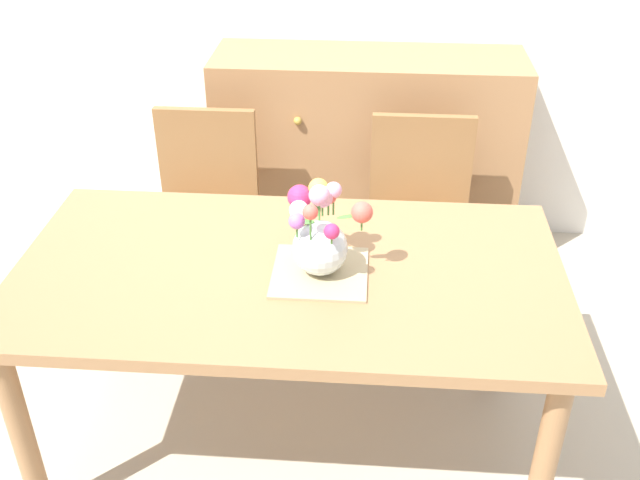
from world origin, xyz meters
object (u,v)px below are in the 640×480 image
object	(u,v)px
flower_vase	(320,233)
chair_right	(419,211)
chair_left	(205,203)
dining_table	(289,291)
dresser	(366,158)

from	to	relation	value
flower_vase	chair_right	bearing A→B (deg)	66.41
chair_left	chair_right	bearing A→B (deg)	-180.00
dining_table	chair_right	bearing A→B (deg)	60.70
dresser	chair_right	bearing A→B (deg)	-66.17
chair_left	flower_vase	world-z (taller)	flower_vase
chair_left	dresser	size ratio (longest dim) A/B	0.64
dining_table	flower_vase	world-z (taller)	flower_vase
dresser	flower_vase	world-z (taller)	flower_vase
chair_left	chair_right	world-z (taller)	same
chair_left	dresser	distance (m)	0.85
chair_left	dresser	bearing A→B (deg)	-141.61
dining_table	chair_left	bearing A→B (deg)	119.30
chair_right	flower_vase	distance (m)	0.95
dining_table	chair_left	xyz separation A→B (m)	(-0.45, 0.80, -0.14)
chair_right	flower_vase	world-z (taller)	flower_vase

